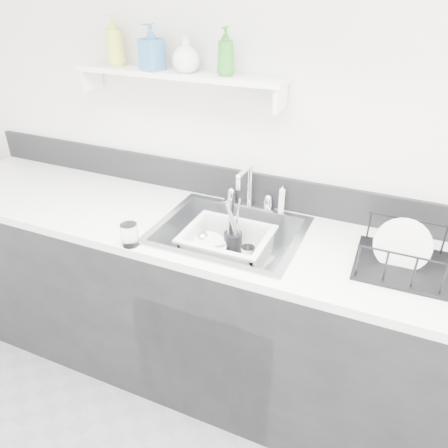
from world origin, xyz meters
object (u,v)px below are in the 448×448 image
at_px(dish_rack, 416,253).
at_px(wash_tub, 227,247).
at_px(counter_run, 228,311).
at_px(sink, 228,248).

bearing_deg(dish_rack, wash_tub, 179.40).
xyz_separation_m(counter_run, dish_rack, (0.76, 0.02, 0.53)).
height_order(counter_run, sink, sink).
distance_m(counter_run, wash_tub, 0.37).
bearing_deg(sink, counter_run, 0.00).
bearing_deg(counter_run, dish_rack, 1.27).
xyz_separation_m(wash_tub, dish_rack, (0.77, 0.01, 0.17)).
relative_size(sink, wash_tub, 1.69).
xyz_separation_m(counter_run, sink, (0.00, 0.00, 0.37)).
distance_m(sink, wash_tub, 0.01).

